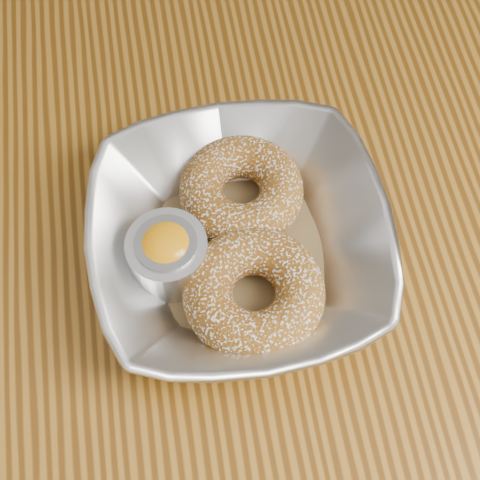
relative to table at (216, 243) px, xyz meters
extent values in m
plane|color=#565659|center=(0.00, 0.00, -0.65)|extent=(4.00, 4.00, 0.00)
cube|color=brown|center=(0.00, 0.00, 0.08)|extent=(1.20, 0.80, 0.04)
imported|color=silver|center=(0.01, -0.06, 0.13)|extent=(0.23, 0.23, 0.06)
cube|color=brown|center=(0.01, -0.06, 0.11)|extent=(0.19, 0.19, 0.00)
torus|color=brown|center=(0.02, -0.02, 0.13)|extent=(0.13, 0.13, 0.03)
torus|color=brown|center=(0.02, -0.11, 0.13)|extent=(0.12, 0.12, 0.04)
cylinder|color=silver|center=(-0.04, -0.07, 0.13)|extent=(0.06, 0.06, 0.04)
cylinder|color=gray|center=(-0.04, -0.07, 0.13)|extent=(0.05, 0.05, 0.04)
ellipsoid|color=#FF9907|center=(-0.04, -0.07, 0.14)|extent=(0.04, 0.04, 0.03)
camera|label=1|loc=(-0.02, -0.29, 0.58)|focal=50.00mm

